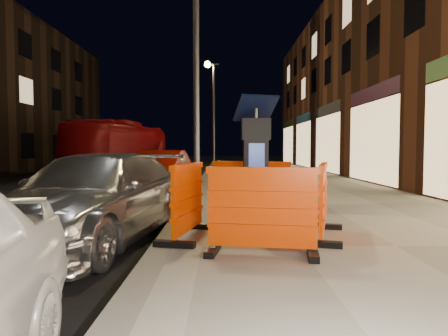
{
  "coord_description": "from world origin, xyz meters",
  "views": [
    {
      "loc": [
        0.79,
        -5.05,
        1.42
      ],
      "look_at": [
        0.8,
        1.0,
        1.1
      ],
      "focal_mm": 32.0,
      "sensor_mm": 36.0,
      "label": 1
    }
  ],
  "objects_px": {
    "barrier_kerbside": "(188,201)",
    "car_red": "(160,191)",
    "parking_kiosk": "(256,171)",
    "barrier_back": "(251,193)",
    "barrier_front": "(262,211)",
    "barrier_bldgside": "(323,200)",
    "bus_doubledecker": "(123,173)",
    "car_silver": "(96,240)"
  },
  "relations": [
    {
      "from": "barrier_kerbside",
      "to": "car_red",
      "type": "height_order",
      "value": "barrier_kerbside"
    },
    {
      "from": "parking_kiosk",
      "to": "barrier_back",
      "type": "distance_m",
      "value": 1.03
    },
    {
      "from": "parking_kiosk",
      "to": "barrier_kerbside",
      "type": "height_order",
      "value": "parking_kiosk"
    },
    {
      "from": "parking_kiosk",
      "to": "barrier_front",
      "type": "xyz_separation_m",
      "value": [
        0.0,
        -0.95,
        -0.41
      ]
    },
    {
      "from": "barrier_bldgside",
      "to": "bus_doubledecker",
      "type": "height_order",
      "value": "bus_doubledecker"
    },
    {
      "from": "barrier_kerbside",
      "to": "bus_doubledecker",
      "type": "height_order",
      "value": "bus_doubledecker"
    },
    {
      "from": "barrier_front",
      "to": "car_silver",
      "type": "xyz_separation_m",
      "value": [
        -2.39,
        1.38,
        -0.67
      ]
    },
    {
      "from": "barrier_back",
      "to": "car_silver",
      "type": "xyz_separation_m",
      "value": [
        -2.39,
        -0.52,
        -0.67
      ]
    },
    {
      "from": "parking_kiosk",
      "to": "car_red",
      "type": "bearing_deg",
      "value": 123.26
    },
    {
      "from": "barrier_bldgside",
      "to": "car_silver",
      "type": "bearing_deg",
      "value": 98.79
    },
    {
      "from": "barrier_front",
      "to": "bus_doubledecker",
      "type": "height_order",
      "value": "bus_doubledecker"
    },
    {
      "from": "parking_kiosk",
      "to": "barrier_kerbside",
      "type": "xyz_separation_m",
      "value": [
        -0.95,
        0.0,
        -0.41
      ]
    },
    {
      "from": "barrier_front",
      "to": "car_red",
      "type": "xyz_separation_m",
      "value": [
        -2.48,
        8.14,
        -0.67
      ]
    },
    {
      "from": "barrier_bldgside",
      "to": "barrier_front",
      "type": "bearing_deg",
      "value": 151.21
    },
    {
      "from": "barrier_front",
      "to": "barrier_kerbside",
      "type": "relative_size",
      "value": 1.0
    },
    {
      "from": "barrier_back",
      "to": "barrier_kerbside",
      "type": "xyz_separation_m",
      "value": [
        -0.95,
        -0.95,
        0.0
      ]
    },
    {
      "from": "bus_doubledecker",
      "to": "barrier_back",
      "type": "bearing_deg",
      "value": -62.65
    },
    {
      "from": "parking_kiosk",
      "to": "barrier_bldgside",
      "type": "relative_size",
      "value": 1.4
    },
    {
      "from": "barrier_kerbside",
      "to": "car_red",
      "type": "bearing_deg",
      "value": 24.25
    },
    {
      "from": "car_red",
      "to": "barrier_bldgside",
      "type": "bearing_deg",
      "value": -60.12
    },
    {
      "from": "parking_kiosk",
      "to": "barrier_back",
      "type": "xyz_separation_m",
      "value": [
        0.0,
        0.95,
        -0.41
      ]
    },
    {
      "from": "car_silver",
      "to": "car_red",
      "type": "distance_m",
      "value": 6.76
    },
    {
      "from": "barrier_kerbside",
      "to": "barrier_front",
      "type": "bearing_deg",
      "value": -122.79
    },
    {
      "from": "parking_kiosk",
      "to": "barrier_kerbside",
      "type": "relative_size",
      "value": 1.4
    },
    {
      "from": "barrier_bldgside",
      "to": "barrier_back",
      "type": "bearing_deg",
      "value": 61.21
    },
    {
      "from": "barrier_back",
      "to": "bus_doubledecker",
      "type": "bearing_deg",
      "value": 128.63
    },
    {
      "from": "barrier_front",
      "to": "bus_doubledecker",
      "type": "distance_m",
      "value": 17.87
    },
    {
      "from": "barrier_kerbside",
      "to": "barrier_bldgside",
      "type": "relative_size",
      "value": 1.0
    },
    {
      "from": "parking_kiosk",
      "to": "barrier_back",
      "type": "bearing_deg",
      "value": 104.21
    },
    {
      "from": "parking_kiosk",
      "to": "car_red",
      "type": "height_order",
      "value": "parking_kiosk"
    },
    {
      "from": "parking_kiosk",
      "to": "barrier_front",
      "type": "height_order",
      "value": "parking_kiosk"
    },
    {
      "from": "barrier_bldgside",
      "to": "car_silver",
      "type": "distance_m",
      "value": 3.43
    },
    {
      "from": "barrier_front",
      "to": "barrier_back",
      "type": "bearing_deg",
      "value": 99.21
    },
    {
      "from": "barrier_front",
      "to": "barrier_bldgside",
      "type": "bearing_deg",
      "value": 54.21
    },
    {
      "from": "car_red",
      "to": "car_silver",
      "type": "bearing_deg",
      "value": -84.81
    },
    {
      "from": "barrier_front",
      "to": "car_red",
      "type": "distance_m",
      "value": 8.54
    },
    {
      "from": "barrier_bldgside",
      "to": "car_red",
      "type": "height_order",
      "value": "barrier_bldgside"
    },
    {
      "from": "barrier_front",
      "to": "barrier_bldgside",
      "type": "xyz_separation_m",
      "value": [
        0.95,
        0.95,
        0.0
      ]
    },
    {
      "from": "barrier_kerbside",
      "to": "car_silver",
      "type": "bearing_deg",
      "value": 85.38
    },
    {
      "from": "parking_kiosk",
      "to": "barrier_bldgside",
      "type": "xyz_separation_m",
      "value": [
        0.95,
        0.0,
        -0.41
      ]
    },
    {
      "from": "car_red",
      "to": "bus_doubledecker",
      "type": "height_order",
      "value": "bus_doubledecker"
    },
    {
      "from": "barrier_bldgside",
      "to": "parking_kiosk",
      "type": "bearing_deg",
      "value": 106.21
    }
  ]
}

